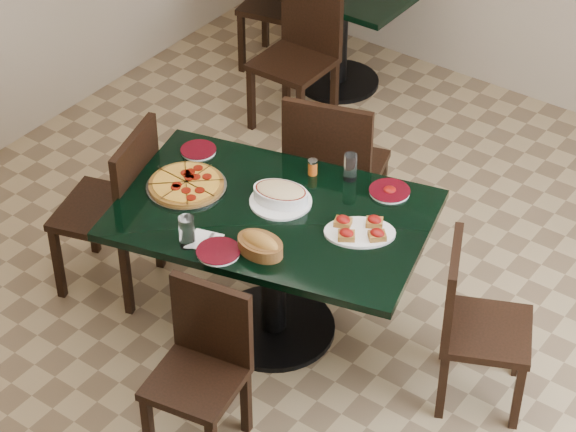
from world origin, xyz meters
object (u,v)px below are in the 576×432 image
Objects in this scene: main_table at (273,242)px; chair_right at (471,318)px; back_table at (340,13)px; bread_basket at (260,245)px; lasagna_casserole at (281,195)px; chair_near at (203,361)px; bruschetta_platter at (360,230)px; back_chair_near at (301,47)px; chair_left at (119,202)px; pepperoni_pizza at (186,184)px; chair_far at (333,166)px.

chair_right is (0.97, 0.18, -0.09)m from main_table.
back_table is 4.37× the size of bread_basket.
lasagna_casserole is at bearing 83.86° from main_table.
chair_right is (0.82, 0.89, 0.03)m from chair_near.
main_table is at bearing 91.57° from chair_near.
bread_basket is 0.46m from bruschetta_platter.
chair_right is 0.92× the size of back_chair_near.
pepperoni_pizza is at bearing 84.86° from chair_left.
chair_near is 0.88m from lasagna_casserole.
bread_basket is at bearing 82.43° from chair_near.
bread_basket is at bearing -78.46° from main_table.
chair_left is 1.03× the size of back_chair_near.
bruschetta_platter is (0.55, -0.60, 0.21)m from chair_far.
chair_far is 2.57× the size of pepperoni_pizza.
chair_left is (-0.70, -0.87, -0.02)m from chair_far.
bread_basket is (1.21, -2.45, 0.27)m from back_table.
lasagna_casserole reaches higher than bruschetta_platter.
lasagna_casserole is 0.43m from bruschetta_platter.
chair_far is at bearing 85.32° from lasagna_casserole.
lasagna_casserole is (1.02, -1.60, 0.27)m from back_chair_near.
lasagna_casserole is at bearing -63.58° from back_table.
bread_basket is at bearing -17.11° from pepperoni_pizza.
chair_left reaches higher than pepperoni_pizza.
chair_right is at bearing -37.11° from back_chair_near.
main_table is 0.74m from chair_near.
chair_near is (0.15, -0.72, -0.12)m from main_table.
main_table is at bearing 118.11° from bread_basket.
chair_left is at bearing -168.18° from pepperoni_pizza.
chair_right is 2.83× the size of lasagna_casserole.
chair_near is 1.22m from chair_right.
back_chair_near reaches higher than back_table.
main_table is 4.10× the size of bruschetta_platter.
bruschetta_platter is (0.29, 0.36, -0.02)m from bread_basket.
main_table is at bearing 159.33° from bruschetta_platter.
chair_right is 0.89× the size of chair_left.
chair_right reaches higher than bread_basket.
bruschetta_platter is (-0.56, -0.08, 0.30)m from chair_right.
main_table is 2.00× the size of chair_near.
chair_right is at bearing 10.67° from pepperoni_pizza.
pepperoni_pizza is (0.63, -2.27, 0.24)m from back_table.
bread_basket is (-0.84, -0.44, 0.32)m from chair_right.
chair_near is at bearing -67.47° from back_table.
chair_far reaches higher than chair_near.
chair_left is 1.86m from back_chair_near.
chair_near reaches higher than pepperoni_pizza.
chair_right reaches higher than chair_near.
back_chair_near is at bearing 98.67° from bruschetta_platter.
pepperoni_pizza is at bearing 177.01° from main_table.
chair_far is (0.95, -1.49, 0.04)m from back_table.
pepperoni_pizza is at bearing -72.01° from back_chair_near.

